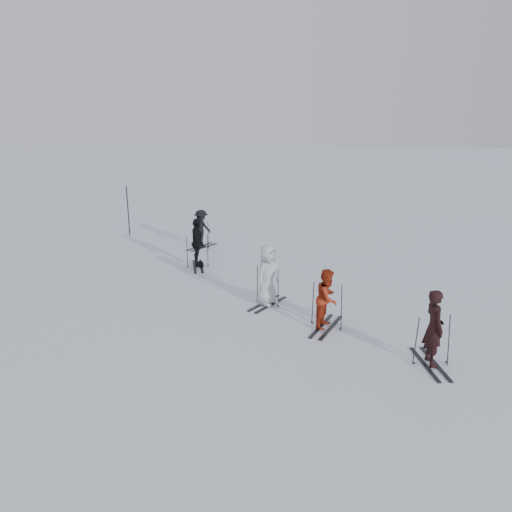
{
  "coord_description": "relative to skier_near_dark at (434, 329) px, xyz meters",
  "views": [
    {
      "loc": [
        -1.23,
        -13.66,
        5.26
      ],
      "look_at": [
        0.0,
        1.0,
        1.0
      ],
      "focal_mm": 35.0,
      "sensor_mm": 36.0,
      "label": 1
    }
  ],
  "objects": [
    {
      "name": "skier_uphill_far",
      "position": [
        -5.13,
        10.2,
        -0.09
      ],
      "size": [
        1.05,
        1.1,
        1.5
      ],
      "primitive_type": "imported",
      "rotation": [
        0.0,
        0.0,
        0.87
      ],
      "color": "black",
      "rests_on": "ground"
    },
    {
      "name": "piste_marker",
      "position": [
        -8.38,
        12.63,
        0.25
      ],
      "size": [
        0.06,
        0.06,
        2.17
      ],
      "primitive_type": "cylinder",
      "rotation": [
        0.0,
        0.0,
        -0.36
      ],
      "color": "black",
      "rests_on": "ground"
    },
    {
      "name": "skis_grey",
      "position": [
        -3.14,
        3.79,
        -0.26
      ],
      "size": [
        1.75,
        1.66,
        1.15
      ],
      "primitive_type": null,
      "rotation": [
        0.0,
        0.0,
        0.87
      ],
      "color": "black",
      "rests_on": "ground"
    },
    {
      "name": "skis_red",
      "position": [
        -1.82,
        2.1,
        -0.23
      ],
      "size": [
        1.9,
        1.64,
        1.23
      ],
      "primitive_type": null,
      "rotation": [
        0.0,
        0.0,
        1.02
      ],
      "color": "black",
      "rests_on": "ground"
    },
    {
      "name": "ground",
      "position": [
        -3.34,
        4.29,
        -0.84
      ],
      "size": [
        120.0,
        120.0,
        0.0
      ],
      "primitive_type": "plane",
      "color": "silver",
      "rests_on": "ground"
    },
    {
      "name": "skis_near_dark",
      "position": [
        0.0,
        0.0,
        -0.25
      ],
      "size": [
        1.62,
        0.88,
        1.18
      ],
      "primitive_type": null,
      "rotation": [
        0.0,
        0.0,
        1.56
      ],
      "color": "black",
      "rests_on": "ground"
    },
    {
      "name": "skier_near_dark",
      "position": [
        0.0,
        0.0,
        0.0
      ],
      "size": [
        0.41,
        0.62,
        1.68
      ],
      "primitive_type": "imported",
      "rotation": [
        0.0,
        0.0,
        1.56
      ],
      "color": "black",
      "rests_on": "ground"
    },
    {
      "name": "skier_grey",
      "position": [
        -3.14,
        3.79,
        0.02
      ],
      "size": [
        0.96,
        1.0,
        1.72
      ],
      "primitive_type": "imported",
      "rotation": [
        0.0,
        0.0,
        0.87
      ],
      "color": "#B3BABE",
      "rests_on": "ground"
    },
    {
      "name": "skier_red",
      "position": [
        -1.82,
        2.1,
        -0.08
      ],
      "size": [
        0.87,
        0.93,
        1.51
      ],
      "primitive_type": "imported",
      "rotation": [
        0.0,
        0.0,
        1.02
      ],
      "color": "maroon",
      "rests_on": "ground"
    },
    {
      "name": "skis_uphill_far",
      "position": [
        -5.13,
        10.2,
        -0.26
      ],
      "size": [
        1.76,
        1.66,
        1.16
      ],
      "primitive_type": null,
      "rotation": [
        0.0,
        0.0,
        0.87
      ],
      "color": "black",
      "rests_on": "ground"
    },
    {
      "name": "skis_uphill_left",
      "position": [
        -5.21,
        7.55,
        -0.26
      ],
      "size": [
        1.66,
        0.96,
        1.17
      ],
      "primitive_type": null,
      "rotation": [
        0.0,
        0.0,
        1.65
      ],
      "color": "black",
      "rests_on": "ground"
    },
    {
      "name": "skier_uphill_left",
      "position": [
        -5.21,
        7.55,
        0.02
      ],
      "size": [
        0.49,
        1.03,
        1.71
      ],
      "primitive_type": "imported",
      "rotation": [
        0.0,
        0.0,
        1.65
      ],
      "color": "black",
      "rests_on": "ground"
    }
  ]
}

